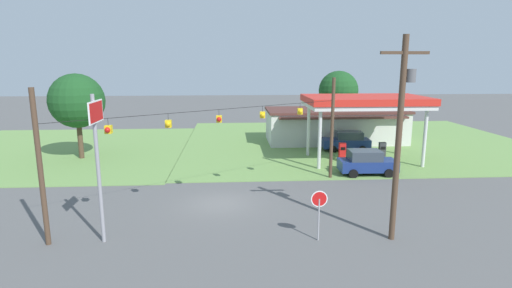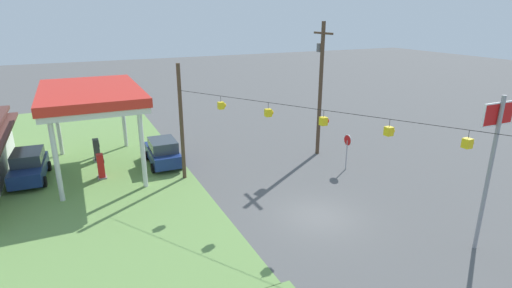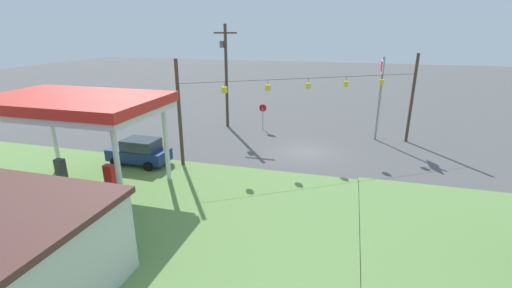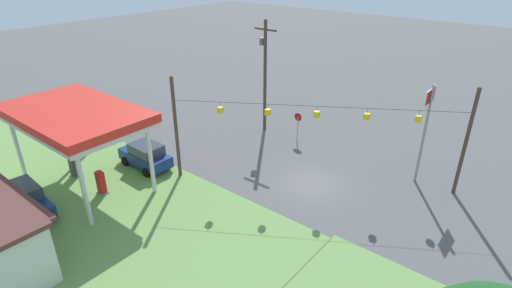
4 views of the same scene
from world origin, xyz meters
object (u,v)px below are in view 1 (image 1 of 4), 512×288
object	(u,v)px
gas_station_canopy	(365,102)
tree_west_verge	(77,101)
gas_station_store	(335,125)
fuel_pump_near	(342,153)
stop_sign_overhead	(97,143)
utility_pole_main	(400,130)
car_at_pumps_front	(367,162)
tree_behind_station	(338,91)
car_at_pumps_rear	(347,141)
fuel_pump_far	(382,152)
stop_sign_roadside	(319,205)

from	to	relation	value
gas_station_canopy	tree_west_verge	size ratio (longest dim) A/B	1.33
gas_station_store	fuel_pump_near	world-z (taller)	gas_station_store
stop_sign_overhead	utility_pole_main	size ratio (longest dim) A/B	0.73
gas_station_store	utility_pole_main	distance (m)	24.30
gas_station_canopy	fuel_pump_near	bearing A→B (deg)	-179.95
gas_station_canopy	fuel_pump_near	xyz separation A→B (m)	(-1.76, -0.00, -4.31)
car_at_pumps_front	tree_behind_station	distance (m)	21.88
fuel_pump_near	car_at_pumps_rear	distance (m)	4.45
fuel_pump_far	tree_west_verge	world-z (taller)	tree_west_verge
stop_sign_overhead	tree_west_verge	xyz separation A→B (m)	(-7.22, 17.27, 0.27)
gas_station_store	tree_behind_station	size ratio (longest dim) A/B	1.98
car_at_pumps_rear	utility_pole_main	distance (m)	20.23
gas_station_store	stop_sign_roadside	size ratio (longest dim) A/B	5.83
fuel_pump_near	stop_sign_overhead	world-z (taller)	stop_sign_overhead
car_at_pumps_front	stop_sign_overhead	distance (m)	19.86
car_at_pumps_front	utility_pole_main	xyz separation A→B (m)	(-2.48, -11.15, 4.43)
fuel_pump_far	stop_sign_overhead	distance (m)	24.49
car_at_pumps_rear	car_at_pumps_front	bearing A→B (deg)	87.72
utility_pole_main	fuel_pump_far	bearing A→B (deg)	71.00
stop_sign_overhead	utility_pole_main	distance (m)	13.90
gas_station_canopy	car_at_pumps_front	bearing A→B (deg)	-103.95
utility_pole_main	tree_west_verge	bearing A→B (deg)	139.78
fuel_pump_near	car_at_pumps_front	size ratio (longest dim) A/B	0.38
stop_sign_roadside	tree_west_verge	world-z (taller)	tree_west_verge
car_at_pumps_front	tree_behind_station	xyz separation A→B (m)	(3.38, 21.26, 3.89)
gas_station_store	tree_behind_station	bearing A→B (deg)	73.52
stop_sign_roadside	tree_west_verge	bearing A→B (deg)	-45.52
fuel_pump_far	stop_sign_overhead	bearing A→B (deg)	-142.43
tree_west_verge	car_at_pumps_front	bearing A→B (deg)	-15.85
fuel_pump_near	tree_west_verge	world-z (taller)	tree_west_verge
gas_station_store	stop_sign_overhead	bearing A→B (deg)	-126.50
fuel_pump_far	utility_pole_main	size ratio (longest dim) A/B	0.17
fuel_pump_far	tree_west_verge	bearing A→B (deg)	174.50
gas_station_store	fuel_pump_near	distance (m)	8.70
stop_sign_overhead	tree_west_verge	world-z (taller)	tree_west_verge
fuel_pump_near	stop_sign_overhead	distance (m)	21.86
fuel_pump_far	car_at_pumps_rear	world-z (taller)	car_at_pumps_rear
fuel_pump_far	stop_sign_roadside	bearing A→B (deg)	-120.34
gas_station_canopy	car_at_pumps_front	size ratio (longest dim) A/B	2.30
car_at_pumps_front	car_at_pumps_rear	distance (m)	8.35
fuel_pump_near	stop_sign_roadside	size ratio (longest dim) A/B	0.66
gas_station_store	fuel_pump_near	xyz separation A→B (m)	(-1.55, -8.50, -1.01)
fuel_pump_near	fuel_pump_far	xyz separation A→B (m)	(3.51, 0.00, 0.00)
car_at_pumps_front	stop_sign_roadside	world-z (taller)	stop_sign_roadside
car_at_pumps_rear	tree_behind_station	distance (m)	13.76
gas_station_canopy	utility_pole_main	xyz separation A→B (m)	(-3.51, -15.30, 0.31)
fuel_pump_near	gas_station_store	bearing A→B (deg)	79.64
gas_station_store	gas_station_canopy	bearing A→B (deg)	-88.63
stop_sign_roadside	gas_station_canopy	bearing A→B (deg)	-115.17
gas_station_canopy	car_at_pumps_front	distance (m)	5.94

